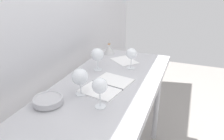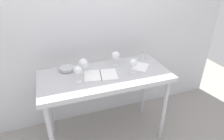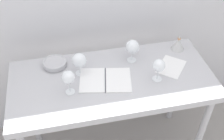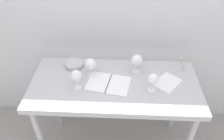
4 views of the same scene
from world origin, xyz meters
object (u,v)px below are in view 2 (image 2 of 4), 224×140
wine_glass_far_right (116,56)px  open_notebook (101,75)px  wine_glass_near_left (78,71)px  wine_glass_near_right (133,63)px  tasting_bowl (67,69)px  tasting_sheet_upper (140,67)px  decanter_funnel (143,55)px  wine_glass_far_left (83,63)px

wine_glass_far_right → open_notebook: 0.31m
wine_glass_near_left → wine_glass_far_right: bearing=25.9°
wine_glass_near_right → tasting_bowl: wine_glass_near_right is taller
wine_glass_near_left → wine_glass_near_right: bearing=-0.2°
tasting_bowl → wine_glass_far_right: bearing=-5.7°
wine_glass_far_right → tasting_sheet_upper: wine_glass_far_right is taller
open_notebook → wine_glass_near_left: bearing=-155.7°
decanter_funnel → open_notebook: bearing=-159.5°
wine_glass_near_left → tasting_sheet_upper: size_ratio=0.79×
wine_glass_near_right → tasting_bowl: (-0.67, 0.29, -0.09)m
wine_glass_far_right → decanter_funnel: bearing=8.5°
wine_glass_far_left → decanter_funnel: wine_glass_far_left is taller
wine_glass_far_right → wine_glass_near_left: bearing=-154.1°
wine_glass_far_left → open_notebook: 0.22m
open_notebook → tasting_sheet_upper: (0.49, 0.04, -0.00)m
wine_glass_far_left → open_notebook: size_ratio=0.44×
wine_glass_far_left → wine_glass_near_left: bearing=-117.6°
wine_glass_near_right → decanter_funnel: wine_glass_near_right is taller
wine_glass_near_left → tasting_bowl: bearing=105.5°
wine_glass_near_right → wine_glass_far_left: bearing=161.4°
wine_glass_far_right → wine_glass_near_right: wine_glass_far_right is taller
tasting_bowl → open_notebook: bearing=-35.0°
wine_glass_near_right → tasting_sheet_upper: (0.14, 0.10, -0.12)m
wine_glass_far_left → open_notebook: bearing=-34.6°
wine_glass_far_right → open_notebook: wine_glass_far_right is taller
tasting_sheet_upper → open_notebook: bearing=-135.5°
wine_glass_far_left → wine_glass_near_right: size_ratio=1.02×
wine_glass_far_left → tasting_bowl: (-0.17, 0.12, -0.09)m
open_notebook → wine_glass_far_left: bearing=156.1°
open_notebook → tasting_sheet_upper: bearing=15.3°
wine_glass_far_left → tasting_sheet_upper: wine_glass_far_left is taller
wine_glass_near_left → tasting_sheet_upper: 0.75m
wine_glass_far_left → decanter_funnel: size_ratio=1.20×
wine_glass_far_left → wine_glass_near_left: size_ratio=0.96×
wine_glass_far_right → tasting_sheet_upper: (0.26, -0.13, -0.12)m
wine_glass_far_right → wine_glass_near_left: 0.53m
wine_glass_far_right → tasting_sheet_upper: size_ratio=0.79×
wine_glass_far_left → wine_glass_far_right: bearing=9.3°
wine_glass_far_right → decanter_funnel: 0.39m
tasting_sheet_upper → tasting_bowl: bearing=-153.1°
wine_glass_far_right → tasting_sheet_upper: 0.31m
wine_glass_far_right → wine_glass_far_left: bearing=-170.7°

